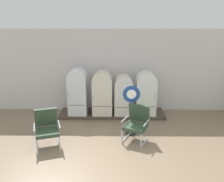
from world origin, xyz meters
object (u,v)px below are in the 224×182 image
(refrigerator_1, at_px, (102,91))
(refrigerator_2, at_px, (124,94))
(armchair_left, at_px, (47,127))
(armchair_right, at_px, (137,122))
(sign_stand, at_px, (131,110))
(refrigerator_0, at_px, (78,90))
(refrigerator_3, at_px, (146,92))

(refrigerator_1, relative_size, refrigerator_2, 1.11)
(armchair_left, relative_size, armchair_right, 1.00)
(armchair_left, height_order, armchair_right, same)
(sign_stand, bearing_deg, refrigerator_0, 141.58)
(refrigerator_0, relative_size, sign_stand, 1.08)
(refrigerator_1, xyz_separation_m, refrigerator_2, (0.74, -0.02, -0.08))
(refrigerator_1, xyz_separation_m, armchair_right, (1.05, -1.74, -0.38))
(refrigerator_2, relative_size, armchair_right, 1.37)
(refrigerator_2, relative_size, sign_stand, 0.92)
(armchair_right, relative_size, sign_stand, 0.67)
(refrigerator_1, distance_m, refrigerator_3, 1.51)
(refrigerator_0, xyz_separation_m, refrigerator_2, (1.59, -0.01, -0.13))
(refrigerator_2, bearing_deg, refrigerator_0, 179.80)
(sign_stand, bearing_deg, armchair_left, -163.29)
(armchair_left, bearing_deg, refrigerator_1, 56.66)
(refrigerator_2, relative_size, armchair_left, 1.37)
(armchair_right, distance_m, sign_stand, 0.43)
(refrigerator_2, distance_m, armchair_left, 2.98)
(refrigerator_1, relative_size, armchair_left, 1.52)
(refrigerator_0, xyz_separation_m, sign_stand, (1.76, -1.40, -0.20))
(refrigerator_3, bearing_deg, refrigerator_1, 178.34)
(refrigerator_2, distance_m, refrigerator_3, 0.77)
(armchair_left, bearing_deg, refrigerator_2, 44.49)
(refrigerator_2, bearing_deg, armchair_right, -79.72)
(sign_stand, bearing_deg, refrigerator_1, 122.76)
(refrigerator_2, height_order, sign_stand, sign_stand)
(refrigerator_1, xyz_separation_m, sign_stand, (0.91, -1.41, -0.15))
(refrigerator_0, bearing_deg, refrigerator_1, 0.70)
(refrigerator_1, bearing_deg, sign_stand, -57.24)
(refrigerator_3, distance_m, sign_stand, 1.50)
(refrigerator_2, distance_m, armchair_right, 1.77)
(refrigerator_1, bearing_deg, refrigerator_2, -1.24)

